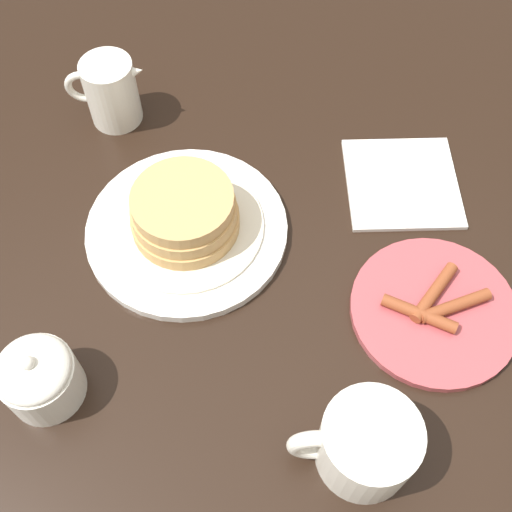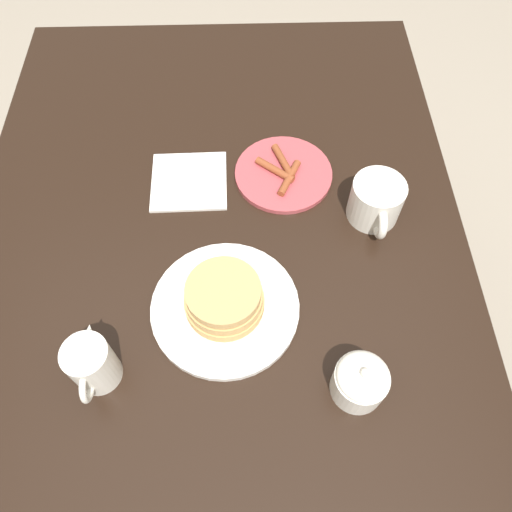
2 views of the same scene
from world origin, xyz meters
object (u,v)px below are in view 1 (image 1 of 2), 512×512
(napkin, at_px, (402,183))
(coffee_mug, at_px, (364,444))
(sugar_bowl, at_px, (39,377))
(side_plate_bacon, at_px, (434,310))
(creamer_pitcher, at_px, (111,91))
(pancake_plate, at_px, (185,220))

(napkin, bearing_deg, coffee_mug, 75.62)
(coffee_mug, relative_size, sugar_bowl, 1.52)
(side_plate_bacon, bearing_deg, sugar_bowl, 11.63)
(coffee_mug, xyz_separation_m, creamer_pitcher, (0.29, -0.46, 0.01))
(creamer_pitcher, relative_size, sugar_bowl, 1.33)
(side_plate_bacon, distance_m, sugar_bowl, 0.43)
(coffee_mug, height_order, sugar_bowl, sugar_bowl)
(side_plate_bacon, relative_size, sugar_bowl, 2.30)
(creamer_pitcher, distance_m, sugar_bowl, 0.39)
(creamer_pitcher, bearing_deg, pancake_plate, 118.43)
(creamer_pitcher, xyz_separation_m, napkin, (-0.38, 0.12, -0.05))
(side_plate_bacon, bearing_deg, coffee_mug, 57.88)
(pancake_plate, bearing_deg, creamer_pitcher, -61.57)
(side_plate_bacon, height_order, creamer_pitcher, creamer_pitcher)
(pancake_plate, relative_size, sugar_bowl, 2.97)
(side_plate_bacon, xyz_separation_m, napkin, (0.01, -0.18, -0.00))
(sugar_bowl, height_order, napkin, sugar_bowl)
(creamer_pitcher, height_order, napkin, creamer_pitcher)
(napkin, bearing_deg, sugar_bowl, 33.36)
(pancake_plate, bearing_deg, side_plate_bacon, 158.44)
(sugar_bowl, bearing_deg, pancake_plate, -124.72)
(pancake_plate, height_order, creamer_pitcher, creamer_pitcher)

